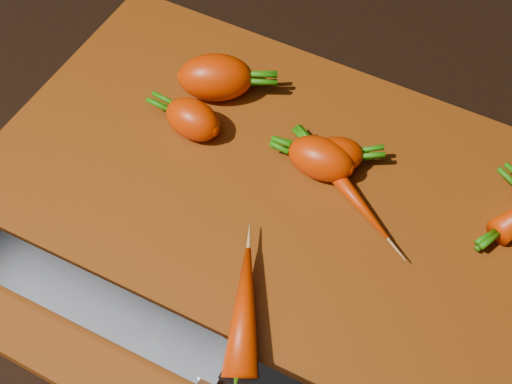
% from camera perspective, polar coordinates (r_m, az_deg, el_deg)
% --- Properties ---
extents(ground, '(2.00, 2.00, 0.01)m').
position_cam_1_polar(ground, '(0.63, -0.43, -2.51)').
color(ground, black).
extents(cutting_board, '(0.50, 0.40, 0.01)m').
position_cam_1_polar(cutting_board, '(0.62, -0.44, -1.96)').
color(cutting_board, '#82380B').
rests_on(cutting_board, ground).
extents(carrot_0, '(0.08, 0.07, 0.05)m').
position_cam_1_polar(carrot_0, '(0.68, -3.26, 9.14)').
color(carrot_0, red).
rests_on(carrot_0, cutting_board).
extents(carrot_1, '(0.06, 0.04, 0.04)m').
position_cam_1_polar(carrot_1, '(0.65, -5.09, 5.81)').
color(carrot_1, red).
rests_on(carrot_1, cutting_board).
extents(carrot_2, '(0.06, 0.04, 0.04)m').
position_cam_1_polar(carrot_2, '(0.62, 5.21, 2.68)').
color(carrot_2, red).
rests_on(carrot_2, cutting_board).
extents(carrot_3, '(0.06, 0.06, 0.03)m').
position_cam_1_polar(carrot_3, '(0.63, 6.28, 2.91)').
color(carrot_3, red).
rests_on(carrot_3, cutting_board).
extents(carrot_6, '(0.11, 0.08, 0.02)m').
position_cam_1_polar(carrot_6, '(0.62, 7.28, 0.29)').
color(carrot_6, red).
rests_on(carrot_6, cutting_board).
extents(carrot_7, '(0.07, 0.11, 0.03)m').
position_cam_1_polar(carrot_7, '(0.55, -0.95, -9.47)').
color(carrot_7, red).
rests_on(carrot_7, cutting_board).
extents(knife, '(0.37, 0.04, 0.02)m').
position_cam_1_polar(knife, '(0.57, -11.76, -9.24)').
color(knife, gray).
rests_on(knife, cutting_board).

